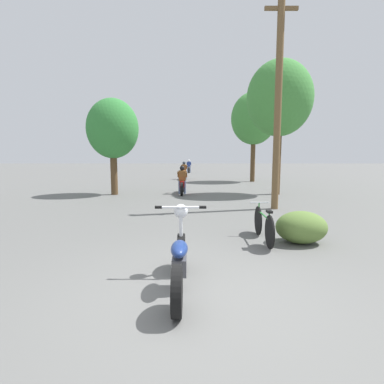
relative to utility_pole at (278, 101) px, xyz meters
name	(u,v)px	position (x,y,z in m)	size (l,w,h in m)	color
ground_plane	(197,295)	(-2.86, -6.57, -3.73)	(120.00, 120.00, 0.00)	#60605E
utility_pole	(278,101)	(0.00, 0.00, 0.00)	(1.10, 0.24, 7.27)	brown
roadside_tree_right_near	(280,99)	(1.16, 3.90, 0.76)	(3.06, 2.75, 6.28)	#513A23
roadside_tree_right_far	(254,119)	(1.35, 10.71, 0.64)	(3.14, 2.82, 6.20)	#513A23
roadside_tree_left	(113,129)	(-6.65, 3.77, -0.64)	(2.42, 2.18, 4.51)	#513A23
roadside_bush	(301,227)	(-0.56, -4.14, -3.38)	(1.10, 0.88, 0.70)	#5B7A38
motorcycle_foreground	(180,259)	(-3.11, -6.34, -3.29)	(0.80, 2.03, 1.13)	black
motorcycle_rider_lead	(182,183)	(-3.41, 4.09, -3.20)	(0.50, 2.04, 1.37)	black
motorcycle_rider_mid	(184,173)	(-3.54, 12.53, -3.20)	(0.50, 2.18, 1.38)	black
motorcycle_rider_far	(189,168)	(-3.26, 21.26, -3.20)	(0.50, 2.02, 1.37)	black
bicycle_parked	(264,225)	(-1.35, -4.00, -3.36)	(0.44, 1.76, 0.80)	black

